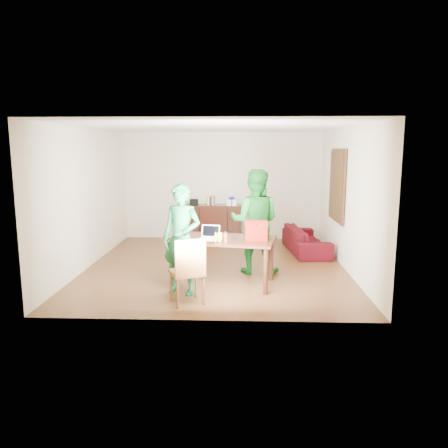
{
  "coord_description": "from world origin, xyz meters",
  "views": [
    {
      "loc": [
        0.49,
        -8.35,
        2.31
      ],
      "look_at": [
        0.19,
        -0.93,
        1.01
      ],
      "focal_mm": 35.0,
      "sensor_mm": 36.0,
      "label": 1
    }
  ],
  "objects_px": {
    "table": "(224,244)",
    "person_far": "(255,222)",
    "bottle": "(226,237)",
    "sofa": "(306,240)",
    "red_bag": "(256,232)",
    "person_near": "(182,239)",
    "chair": "(187,284)",
    "laptop": "(209,237)"
  },
  "relations": [
    {
      "from": "laptop",
      "to": "red_bag",
      "type": "xyz_separation_m",
      "value": [
        0.78,
        -0.04,
        0.09
      ]
    },
    {
      "from": "person_near",
      "to": "sofa",
      "type": "bearing_deg",
      "value": 70.53
    },
    {
      "from": "person_near",
      "to": "sofa",
      "type": "xyz_separation_m",
      "value": [
        2.4,
        2.93,
        -0.61
      ]
    },
    {
      "from": "chair",
      "to": "person_far",
      "type": "distance_m",
      "value": 2.13
    },
    {
      "from": "chair",
      "to": "person_near",
      "type": "height_order",
      "value": "person_near"
    },
    {
      "from": "table",
      "to": "sofa",
      "type": "xyz_separation_m",
      "value": [
        1.76,
        2.43,
        -0.42
      ]
    },
    {
      "from": "person_far",
      "to": "laptop",
      "type": "xyz_separation_m",
      "value": [
        -0.79,
        -0.82,
        -0.12
      ]
    },
    {
      "from": "bottle",
      "to": "sofa",
      "type": "xyz_separation_m",
      "value": [
        1.71,
        2.75,
        -0.62
      ]
    },
    {
      "from": "laptop",
      "to": "bottle",
      "type": "bearing_deg",
      "value": -31.9
    },
    {
      "from": "chair",
      "to": "sofa",
      "type": "height_order",
      "value": "chair"
    },
    {
      "from": "person_far",
      "to": "sofa",
      "type": "relative_size",
      "value": 1.03
    },
    {
      "from": "laptop",
      "to": "table",
      "type": "bearing_deg",
      "value": 24.76
    },
    {
      "from": "chair",
      "to": "laptop",
      "type": "xyz_separation_m",
      "value": [
        0.26,
        0.9,
        0.55
      ]
    },
    {
      "from": "table",
      "to": "sofa",
      "type": "bearing_deg",
      "value": 64.25
    },
    {
      "from": "person_near",
      "to": "chair",
      "type": "bearing_deg",
      "value": -53.61
    },
    {
      "from": "person_far",
      "to": "table",
      "type": "bearing_deg",
      "value": 63.01
    },
    {
      "from": "table",
      "to": "bottle",
      "type": "xyz_separation_m",
      "value": [
        0.05,
        -0.32,
        0.19
      ]
    },
    {
      "from": "laptop",
      "to": "sofa",
      "type": "xyz_separation_m",
      "value": [
        2.0,
        2.5,
        -0.57
      ]
    },
    {
      "from": "sofa",
      "to": "chair",
      "type": "bearing_deg",
      "value": 140.82
    },
    {
      "from": "bottle",
      "to": "person_near",
      "type": "bearing_deg",
      "value": -165.55
    },
    {
      "from": "table",
      "to": "red_bag",
      "type": "relative_size",
      "value": 5.1
    },
    {
      "from": "table",
      "to": "sofa",
      "type": "distance_m",
      "value": 3.03
    },
    {
      "from": "chair",
      "to": "laptop",
      "type": "relative_size",
      "value": 2.97
    },
    {
      "from": "laptop",
      "to": "red_bag",
      "type": "relative_size",
      "value": 0.95
    },
    {
      "from": "red_bag",
      "to": "sofa",
      "type": "bearing_deg",
      "value": 61.56
    },
    {
      "from": "person_near",
      "to": "person_far",
      "type": "xyz_separation_m",
      "value": [
        1.19,
        1.25,
        0.08
      ]
    },
    {
      "from": "bottle",
      "to": "sofa",
      "type": "distance_m",
      "value": 3.3
    },
    {
      "from": "person_near",
      "to": "sofa",
      "type": "relative_size",
      "value": 0.95
    },
    {
      "from": "table",
      "to": "person_near",
      "type": "relative_size",
      "value": 1.04
    },
    {
      "from": "person_far",
      "to": "sofa",
      "type": "height_order",
      "value": "person_far"
    },
    {
      "from": "red_bag",
      "to": "sofa",
      "type": "distance_m",
      "value": 2.89
    },
    {
      "from": "table",
      "to": "bottle",
      "type": "distance_m",
      "value": 0.38
    },
    {
      "from": "table",
      "to": "person_far",
      "type": "relative_size",
      "value": 0.96
    },
    {
      "from": "laptop",
      "to": "sofa",
      "type": "bearing_deg",
      "value": 60.22
    },
    {
      "from": "bottle",
      "to": "person_far",
      "type": "bearing_deg",
      "value": 64.74
    },
    {
      "from": "person_near",
      "to": "red_bag",
      "type": "distance_m",
      "value": 1.25
    },
    {
      "from": "red_bag",
      "to": "sofa",
      "type": "xyz_separation_m",
      "value": [
        1.22,
        2.54,
        -0.66
      ]
    },
    {
      "from": "chair",
      "to": "person_far",
      "type": "bearing_deg",
      "value": 35.36
    },
    {
      "from": "table",
      "to": "red_bag",
      "type": "distance_m",
      "value": 0.6
    },
    {
      "from": "chair",
      "to": "red_bag",
      "type": "distance_m",
      "value": 1.5
    },
    {
      "from": "laptop",
      "to": "bottle",
      "type": "distance_m",
      "value": 0.38
    },
    {
      "from": "table",
      "to": "person_far",
      "type": "bearing_deg",
      "value": 63.86
    }
  ]
}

